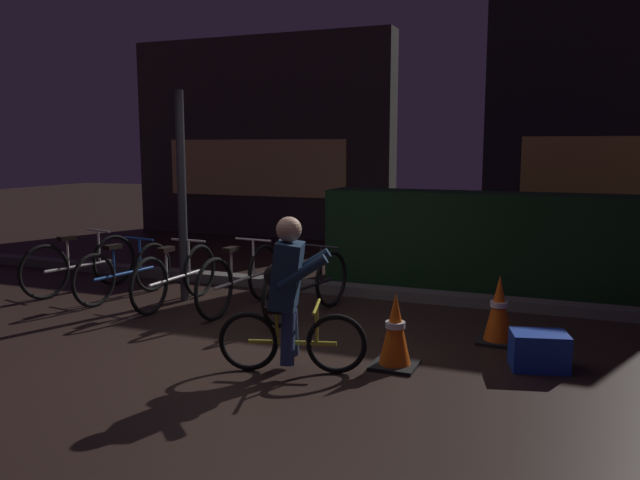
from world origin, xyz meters
The scene contains 15 objects.
ground_plane centered at (0.00, 0.00, 0.00)m, with size 40.00×40.00×0.00m, color black.
sidewalk_curb centered at (0.00, 2.20, 0.06)m, with size 12.00×0.24×0.12m, color #56544F.
hedge_row centered at (1.80, 3.10, 0.61)m, with size 4.80×0.70×1.22m, color black.
storefront_left centered at (-3.47, 6.50, 1.94)m, with size 5.45×0.54×3.89m.
storefront_right centered at (3.03, 7.20, 2.57)m, with size 4.45×0.54×5.18m.
street_post centered at (-1.75, 1.20, 1.20)m, with size 0.10×0.10×2.41m, color #2D2D33.
parked_bike_leftmost centered at (-3.18, 1.09, 0.34)m, with size 0.50×1.59×0.75m.
parked_bike_left_mid centered at (-2.44, 1.00, 0.32)m, with size 0.46×1.50×0.70m.
parked_bike_center_left centered at (-1.70, 0.97, 0.33)m, with size 0.46×1.56×0.72m.
parked_bike_center_right centered at (-0.93, 1.07, 0.34)m, with size 0.46×1.64×0.75m.
parked_bike_right_mid centered at (-0.14, 1.09, 0.33)m, with size 0.46×1.55×0.73m.
traffic_cone_near centered at (1.14, -0.10, 0.30)m, with size 0.36×0.36×0.62m.
traffic_cone_far centered at (1.84, 0.89, 0.31)m, with size 0.36×0.36×0.63m.
blue_crate centered at (2.23, 0.30, 0.15)m, with size 0.44×0.32×0.30m, color #193DB7.
cyclist centered at (0.38, -0.50, 0.63)m, with size 1.15×0.50×1.25m.
Camera 1 is at (2.47, -4.99, 1.78)m, focal length 36.05 mm.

